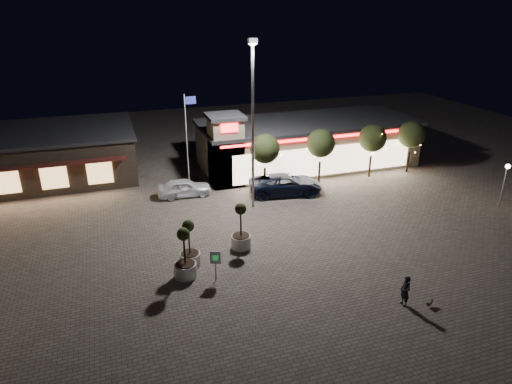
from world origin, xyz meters
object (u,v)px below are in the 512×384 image
object	(u,v)px
pedestrian	(405,291)
planter_mid	(185,262)
planter_left	(190,252)
white_sedan	(184,188)
valet_sign	(215,260)
pickup_truck	(286,184)

from	to	relation	value
pedestrian	planter_mid	xyz separation A→B (m)	(-10.27, 6.21, 0.11)
pedestrian	planter_left	distance (m)	12.23
white_sedan	valet_sign	distance (m)	12.59
white_sedan	pedestrian	distance (m)	19.78
pedestrian	planter_left	bearing A→B (deg)	-127.93
pickup_truck	white_sedan	xyz separation A→B (m)	(-7.98, 2.08, -0.10)
pedestrian	planter_mid	world-z (taller)	planter_mid
planter_mid	valet_sign	world-z (taller)	planter_mid
pickup_truck	planter_mid	bearing A→B (deg)	144.39
pedestrian	planter_mid	bearing A→B (deg)	-122.34
pickup_truck	planter_mid	world-z (taller)	planter_mid
planter_left	pedestrian	bearing A→B (deg)	-36.75
pedestrian	valet_sign	distance (m)	10.25
pickup_truck	planter_left	xyz separation A→B (m)	(-9.51, -8.57, 0.10)
pedestrian	planter_left	size ratio (longest dim) A/B	0.57
white_sedan	planter_mid	distance (m)	11.93
valet_sign	planter_left	bearing A→B (deg)	119.80
pedestrian	planter_mid	distance (m)	12.01
white_sedan	pedestrian	bearing A→B (deg)	-153.20
white_sedan	pedestrian	world-z (taller)	pedestrian
planter_left	planter_mid	bearing A→B (deg)	-113.15
pickup_truck	planter_left	world-z (taller)	planter_left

